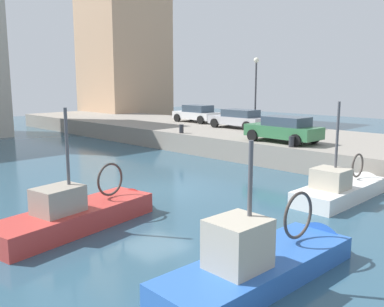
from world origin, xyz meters
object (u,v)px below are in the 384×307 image
fishing_boat_blue (269,270)px  mooring_bollard_north (181,129)px  parked_car_white (197,113)px  quay_streetlamp (256,81)px  fishing_boat_white (344,195)px  parked_car_green (284,129)px  parked_car_silver (239,119)px  fishing_boat_red (84,222)px  mooring_bollard_mid (292,142)px

fishing_boat_blue → mooring_bollard_north: 17.60m
parked_car_white → quay_streetlamp: size_ratio=0.81×
fishing_boat_white → parked_car_white: size_ratio=1.44×
parked_car_green → parked_car_silver: bearing=59.2°
fishing_boat_red → mooring_bollard_mid: fishing_boat_red is taller
parked_car_silver → mooring_bollard_north: bearing=169.5°
parked_car_green → parked_car_silver: size_ratio=0.96×
parked_car_white → mooring_bollard_north: parked_car_white is taller
fishing_boat_white → parked_car_green: bearing=53.6°
fishing_boat_white → parked_car_silver: bearing=56.5°
fishing_boat_white → parked_car_silver: 13.74m
fishing_boat_blue → parked_car_silver: bearing=40.9°
mooring_bollard_mid → quay_streetlamp: 9.10m
parked_car_white → mooring_bollard_mid: bearing=-115.0°
parked_car_green → mooring_bollard_north: 6.90m
fishing_boat_blue → fishing_boat_red: 6.26m
fishing_boat_blue → parked_car_green: fishing_boat_blue is taller
fishing_boat_blue → mooring_bollard_mid: fishing_boat_blue is taller
parked_car_green → quay_streetlamp: size_ratio=0.85×
fishing_boat_white → quay_streetlamp: size_ratio=1.17×
parked_car_silver → quay_streetlamp: (0.99, -0.66, 2.57)m
mooring_bollard_north → quay_streetlamp: bearing=-15.1°
fishing_boat_red → mooring_bollard_north: (11.76, 7.88, 1.36)m
fishing_boat_red → parked_car_green: fishing_boat_red is taller
fishing_boat_white → fishing_boat_blue: (-7.68, -1.80, 0.03)m
parked_car_silver → quay_streetlamp: size_ratio=0.88×
fishing_boat_red → parked_car_green: 13.07m
fishing_boat_red → parked_car_silver: size_ratio=1.48×
fishing_boat_red → mooring_bollard_north: 14.22m
parked_car_green → parked_car_white: 11.93m
parked_car_white → parked_car_silver: parked_car_white is taller
fishing_boat_red → parked_car_silver: 17.95m
parked_car_green → mooring_bollard_mid: (-1.13, -1.21, -0.44)m
quay_streetlamp → mooring_bollard_mid: bearing=-131.1°
parked_car_silver → fishing_boat_blue: bearing=-139.1°
quay_streetlamp → fishing_boat_blue: bearing=-142.3°
fishing_boat_blue → mooring_bollard_mid: 12.22m
fishing_boat_red → mooring_bollard_mid: (11.76, -0.12, 1.36)m
mooring_bollard_mid → parked_car_silver: bearing=56.8°
parked_car_green → fishing_boat_red: bearing=-175.2°
parked_car_green → mooring_bollard_mid: size_ratio=7.48×
fishing_boat_blue → mooring_bollard_mid: bearing=29.7°
mooring_bollard_mid → parked_car_white: bearing=65.0°
fishing_boat_white → mooring_bollard_mid: size_ratio=10.26×
parked_car_silver → mooring_bollard_north: parked_car_silver is taller
quay_streetlamp → parked_car_silver: bearing=146.3°
parked_car_green → parked_car_silver: parked_car_green is taller
parked_car_green → mooring_bollard_north: (-1.13, 6.79, -0.44)m
fishing_boat_blue → quay_streetlamp: quay_streetlamp is taller
fishing_boat_white → quay_streetlamp: bearing=51.5°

